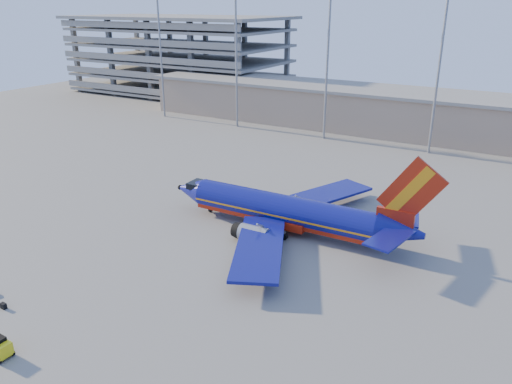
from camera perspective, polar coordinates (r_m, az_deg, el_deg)
ground at (r=58.66m, az=-5.41°, el=-4.45°), size 220.00×220.00×0.00m
terminal_building at (r=105.14m, az=18.07°, el=8.52°), size 122.00×16.00×8.50m
parking_garage at (r=150.14m, az=-8.73°, el=15.59°), size 62.00×32.00×21.40m
light_mast_row at (r=92.96m, az=14.17°, el=15.69°), size 101.60×1.60×28.65m
aircraft_main at (r=57.71m, az=3.81°, el=-2.27°), size 32.70×31.48×11.08m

